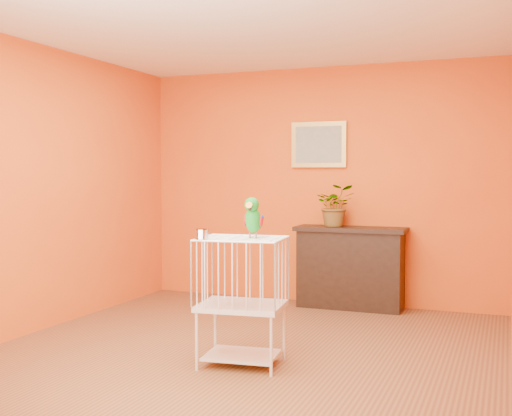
% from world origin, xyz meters
% --- Properties ---
extents(ground, '(4.50, 4.50, 0.00)m').
position_xyz_m(ground, '(0.00, 0.00, 0.00)').
color(ground, brown).
rests_on(ground, ground).
extents(room_shell, '(4.50, 4.50, 4.50)m').
position_xyz_m(room_shell, '(0.00, 0.00, 1.58)').
color(room_shell, '#D45713').
rests_on(room_shell, ground).
extents(console_cabinet, '(1.17, 0.42, 0.87)m').
position_xyz_m(console_cabinet, '(0.40, 2.04, 0.43)').
color(console_cabinet, black).
rests_on(console_cabinet, ground).
extents(potted_plant, '(0.53, 0.55, 0.35)m').
position_xyz_m(potted_plant, '(0.24, 1.99, 1.04)').
color(potted_plant, '#26722D').
rests_on(potted_plant, console_cabinet).
extents(framed_picture, '(0.62, 0.04, 0.50)m').
position_xyz_m(framed_picture, '(0.00, 2.22, 1.75)').
color(framed_picture, gold).
rests_on(framed_picture, room_shell).
extents(birdcage, '(0.67, 0.54, 0.95)m').
position_xyz_m(birdcage, '(0.12, -0.27, 0.50)').
color(birdcage, silver).
rests_on(birdcage, ground).
extents(feed_cup, '(0.10, 0.10, 0.07)m').
position_xyz_m(feed_cup, '(-0.09, -0.49, 0.99)').
color(feed_cup, silver).
rests_on(feed_cup, birdcage).
extents(parrot, '(0.15, 0.27, 0.30)m').
position_xyz_m(parrot, '(0.21, -0.24, 1.11)').
color(parrot, '#59544C').
rests_on(parrot, birdcage).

